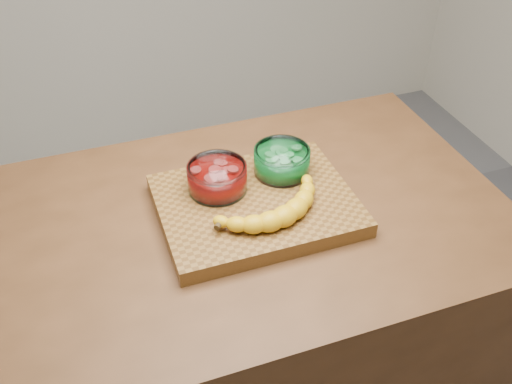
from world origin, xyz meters
name	(u,v)px	position (x,y,z in m)	size (l,w,h in m)	color
counter	(256,330)	(0.00, 0.00, 0.45)	(1.20, 0.80, 0.90)	#513018
cutting_board	(256,205)	(0.00, 0.00, 0.92)	(0.45, 0.35, 0.04)	brown
bowl_red	(217,178)	(-0.07, 0.07, 0.97)	(0.14, 0.14, 0.07)	white
bowl_green	(282,161)	(0.09, 0.08, 0.97)	(0.14, 0.14, 0.06)	white
banana	(269,205)	(0.01, -0.05, 0.96)	(0.30, 0.18, 0.04)	gold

